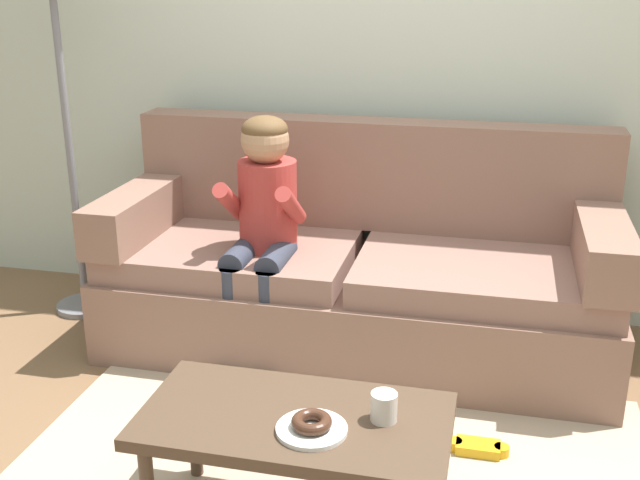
{
  "coord_description": "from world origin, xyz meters",
  "views": [
    {
      "loc": [
        0.49,
        -2.43,
        1.68
      ],
      "look_at": [
        -0.18,
        0.45,
        0.65
      ],
      "focal_mm": 43.43,
      "sensor_mm": 36.0,
      "label": 1
    }
  ],
  "objects_px": {
    "couch": "(358,273)",
    "mug": "(384,407)",
    "donut": "(312,422)",
    "person_child": "(263,216)",
    "toy_controller": "(478,449)",
    "coffee_table": "(295,429)"
  },
  "relations": [
    {
      "from": "coffee_table",
      "to": "toy_controller",
      "type": "height_order",
      "value": "coffee_table"
    },
    {
      "from": "coffee_table",
      "to": "donut",
      "type": "relative_size",
      "value": 7.82
    },
    {
      "from": "couch",
      "to": "coffee_table",
      "type": "height_order",
      "value": "couch"
    },
    {
      "from": "person_child",
      "to": "mug",
      "type": "xyz_separation_m",
      "value": [
        0.71,
        -1.09,
        -0.21
      ]
    },
    {
      "from": "mug",
      "to": "toy_controller",
      "type": "height_order",
      "value": "mug"
    },
    {
      "from": "person_child",
      "to": "toy_controller",
      "type": "distance_m",
      "value": 1.32
    },
    {
      "from": "couch",
      "to": "person_child",
      "type": "bearing_deg",
      "value": -151.07
    },
    {
      "from": "donut",
      "to": "mug",
      "type": "xyz_separation_m",
      "value": [
        0.19,
        0.11,
        0.01
      ]
    },
    {
      "from": "person_child",
      "to": "toy_controller",
      "type": "bearing_deg",
      "value": -30.48
    },
    {
      "from": "mug",
      "to": "donut",
      "type": "bearing_deg",
      "value": -151.05
    },
    {
      "from": "couch",
      "to": "mug",
      "type": "relative_size",
      "value": 25.31
    },
    {
      "from": "person_child",
      "to": "mug",
      "type": "bearing_deg",
      "value": -56.97
    },
    {
      "from": "couch",
      "to": "donut",
      "type": "relative_size",
      "value": 18.98
    },
    {
      "from": "coffee_table",
      "to": "mug",
      "type": "height_order",
      "value": "mug"
    },
    {
      "from": "couch",
      "to": "donut",
      "type": "height_order",
      "value": "couch"
    },
    {
      "from": "couch",
      "to": "donut",
      "type": "distance_m",
      "value": 1.42
    },
    {
      "from": "person_child",
      "to": "donut",
      "type": "distance_m",
      "value": 1.32
    },
    {
      "from": "toy_controller",
      "to": "couch",
      "type": "bearing_deg",
      "value": 104.67
    },
    {
      "from": "donut",
      "to": "mug",
      "type": "bearing_deg",
      "value": 28.95
    },
    {
      "from": "donut",
      "to": "coffee_table",
      "type": "bearing_deg",
      "value": 133.57
    },
    {
      "from": "mug",
      "to": "couch",
      "type": "bearing_deg",
      "value": 103.7
    },
    {
      "from": "person_child",
      "to": "donut",
      "type": "xyz_separation_m",
      "value": [
        0.51,
        -1.2,
        -0.22
      ]
    }
  ]
}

